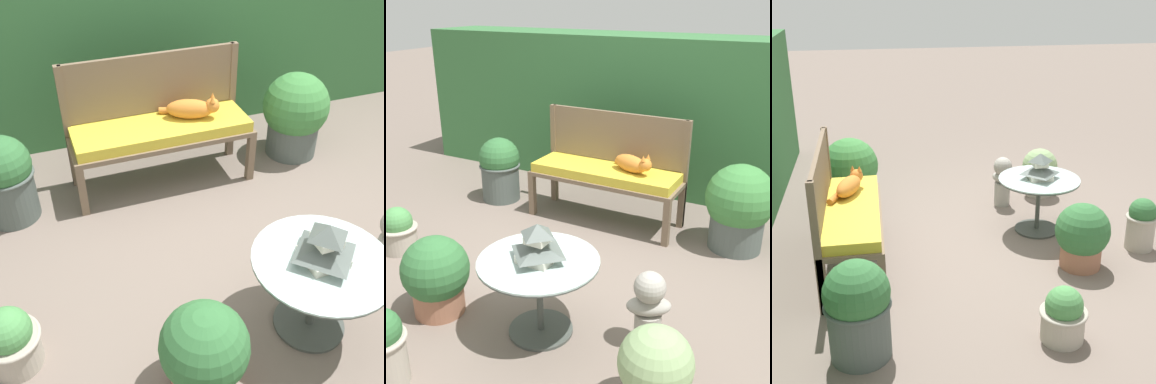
% 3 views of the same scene
% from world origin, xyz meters
% --- Properties ---
extents(ground, '(30.00, 30.00, 0.00)m').
position_xyz_m(ground, '(0.00, 0.00, 0.00)').
color(ground, '#75665B').
extents(garden_bench, '(1.49, 0.50, 0.56)m').
position_xyz_m(garden_bench, '(-0.25, 1.05, 0.48)').
color(garden_bench, brown).
rests_on(garden_bench, ground).
extents(bench_backrest, '(1.49, 0.06, 1.06)m').
position_xyz_m(bench_backrest, '(-0.25, 1.28, 0.76)').
color(bench_backrest, brown).
rests_on(bench_backrest, ground).
extents(cat, '(0.46, 0.33, 0.21)m').
position_xyz_m(cat, '(0.03, 1.07, 0.64)').
color(cat, orange).
rests_on(cat, garden_bench).
extents(patio_table, '(0.79, 0.79, 0.55)m').
position_xyz_m(patio_table, '(0.13, -0.72, 0.44)').
color(patio_table, '#424742').
rests_on(patio_table, ground).
extents(pagoda_birdhouse, '(0.30, 0.30, 0.25)m').
position_xyz_m(pagoda_birdhouse, '(0.13, -0.72, 0.66)').
color(pagoda_birdhouse, silver).
rests_on(pagoda_birdhouse, patio_table).
extents(garden_bust, '(0.33, 0.28, 0.55)m').
position_xyz_m(garden_bust, '(0.82, -0.53, 0.30)').
color(garden_bust, '#A39E93').
rests_on(garden_bust, ground).
extents(potted_plant_path_edge, '(0.60, 0.60, 0.78)m').
position_xyz_m(potted_plant_path_edge, '(1.03, 1.10, 0.40)').
color(potted_plant_path_edge, '#4C5651').
rests_on(potted_plant_path_edge, ground).
extents(potted_plant_table_far, '(0.47, 0.47, 0.58)m').
position_xyz_m(potted_plant_table_far, '(-0.62, -0.88, 0.29)').
color(potted_plant_table_far, '#9E664C').
rests_on(potted_plant_table_far, ground).
extents(potted_plant_hedge_corner, '(0.29, 0.29, 0.49)m').
position_xyz_m(potted_plant_hedge_corner, '(-0.40, -1.55, 0.25)').
color(potted_plant_hedge_corner, '#ADA393').
rests_on(potted_plant_hedge_corner, ground).
extents(potted_plant_bench_left, '(0.34, 0.34, 0.41)m').
position_xyz_m(potted_plant_bench_left, '(-1.57, -0.38, 0.19)').
color(potted_plant_bench_left, '#ADA393').
rests_on(potted_plant_bench_left, ground).
extents(potted_plant_bench_right, '(0.44, 0.44, 0.70)m').
position_xyz_m(potted_plant_bench_right, '(-1.50, 1.00, 0.36)').
color(potted_plant_bench_right, '#4C5651').
rests_on(potted_plant_bench_right, ground).
extents(potted_plant_patio_mid, '(0.40, 0.40, 0.55)m').
position_xyz_m(potted_plant_patio_mid, '(1.04, -1.02, 0.28)').
color(potted_plant_patio_mid, '#ADA393').
rests_on(potted_plant_patio_mid, ground).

